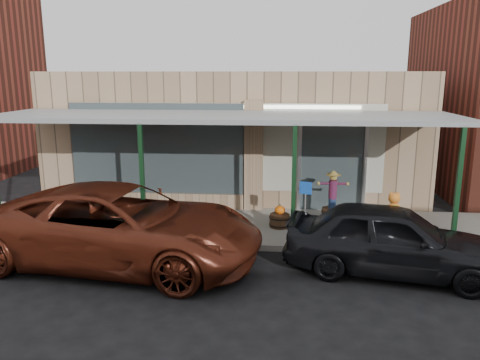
# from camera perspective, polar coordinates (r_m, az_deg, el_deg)

# --- Properties ---
(ground) EXTENTS (120.00, 120.00, 0.00)m
(ground) POSITION_cam_1_polar(r_m,az_deg,el_deg) (9.56, -4.46, -12.83)
(ground) COLOR black
(ground) RESTS_ON ground
(sidewalk) EXTENTS (40.00, 3.20, 0.15)m
(sidewalk) POSITION_cam_1_polar(r_m,az_deg,el_deg) (12.84, -1.89, -5.61)
(sidewalk) COLOR gray
(sidewalk) RESTS_ON ground
(storefront) EXTENTS (12.00, 6.25, 4.20)m
(storefront) POSITION_cam_1_polar(r_m,az_deg,el_deg) (16.84, -0.12, 5.86)
(storefront) COLOR tan
(storefront) RESTS_ON ground
(awning) EXTENTS (12.00, 3.00, 3.04)m
(awning) POSITION_cam_1_polar(r_m,az_deg,el_deg) (12.20, -2.01, 7.53)
(awning) COLOR gray
(awning) RESTS_ON ground
(block_buildings_near) EXTENTS (61.00, 8.00, 8.00)m
(block_buildings_near) POSITION_cam_1_polar(r_m,az_deg,el_deg) (17.71, 6.79, 11.54)
(block_buildings_near) COLOR maroon
(block_buildings_near) RESTS_ON ground
(barrel_scarecrow) EXTENTS (0.86, 0.69, 1.44)m
(barrel_scarecrow) POSITION_cam_1_polar(r_m,az_deg,el_deg) (13.09, 11.16, -2.92)
(barrel_scarecrow) COLOR #44281B
(barrel_scarecrow) RESTS_ON sidewalk
(barrel_pumpkin) EXTENTS (0.70, 0.70, 0.63)m
(barrel_pumpkin) POSITION_cam_1_polar(r_m,az_deg,el_deg) (12.49, 4.86, -4.75)
(barrel_pumpkin) COLOR #44281B
(barrel_pumpkin) RESTS_ON sidewalk
(handicap_sign) EXTENTS (0.29, 0.13, 1.46)m
(handicap_sign) POSITION_cam_1_polar(r_m,az_deg,el_deg) (11.41, 7.96, -2.77)
(handicap_sign) COLOR gray
(handicap_sign) RESTS_ON sidewalk
(parked_sedan) EXTENTS (4.68, 2.63, 1.57)m
(parked_sedan) POSITION_cam_1_polar(r_m,az_deg,el_deg) (10.36, 17.99, -6.86)
(parked_sedan) COLOR black
(parked_sedan) RESTS_ON ground
(car_maroon) EXTENTS (6.57, 3.70, 1.73)m
(car_maroon) POSITION_cam_1_polar(r_m,az_deg,el_deg) (10.66, -14.34, -5.43)
(car_maroon) COLOR #4F1C0F
(car_maroon) RESTS_ON ground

